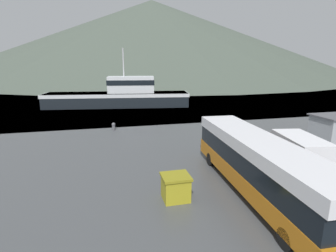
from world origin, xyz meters
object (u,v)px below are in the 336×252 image
(tour_bus, at_px, (258,163))
(small_boat, at_px, (157,94))
(fishing_boat, at_px, (120,95))
(dock_kiosk, at_px, (334,130))
(delivery_van, at_px, (295,151))
(storage_bin, at_px, (176,187))

(tour_bus, relative_size, small_boat, 1.96)
(fishing_boat, xyz_separation_m, dock_kiosk, (16.81, -25.73, -0.47))
(delivery_van, height_order, fishing_boat, fishing_boat)
(tour_bus, height_order, dock_kiosk, tour_bus)
(storage_bin, xyz_separation_m, small_boat, (7.66, 43.13, -0.26))
(delivery_van, height_order, dock_kiosk, dock_kiosk)
(tour_bus, distance_m, dock_kiosk, 13.02)
(tour_bus, xyz_separation_m, delivery_van, (4.50, 2.56, -0.50))
(storage_bin, bearing_deg, fishing_boat, 91.57)
(delivery_van, bearing_deg, fishing_boat, 118.39)
(fishing_boat, distance_m, storage_bin, 31.62)
(tour_bus, bearing_deg, dock_kiosk, 31.96)
(delivery_van, xyz_separation_m, storage_bin, (-9.03, -2.17, -0.59))
(fishing_boat, height_order, dock_kiosk, fishing_boat)
(tour_bus, xyz_separation_m, storage_bin, (-4.53, 0.40, -1.09))
(dock_kiosk, distance_m, small_boat, 38.20)
(tour_bus, distance_m, storage_bin, 4.67)
(delivery_van, distance_m, fishing_boat, 31.04)
(tour_bus, height_order, delivery_van, tour_bus)
(delivery_van, distance_m, dock_kiosk, 7.84)
(tour_bus, relative_size, delivery_van, 2.01)
(fishing_boat, distance_m, dock_kiosk, 30.73)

